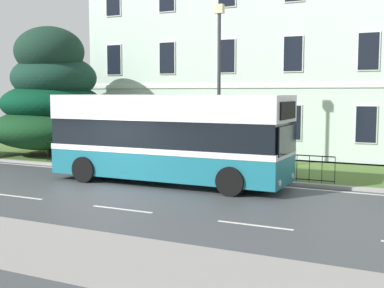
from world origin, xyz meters
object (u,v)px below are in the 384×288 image
at_px(single_decker_bus, 168,137).
at_px(street_lamp_post, 219,77).
at_px(evergreen_tree, 50,99).
at_px(litter_bin, 149,154).
at_px(georgian_townhouse, 257,35).

xyz_separation_m(single_decker_bus, street_lamp_post, (0.72, 2.94, 2.26)).
bearing_deg(evergreen_tree, street_lamp_post, -6.69).
distance_m(evergreen_tree, single_decker_bus, 10.17).
height_order(street_lamp_post, litter_bin, street_lamp_post).
distance_m(single_decker_bus, street_lamp_post, 3.78).
height_order(georgian_townhouse, evergreen_tree, georgian_townhouse).
xyz_separation_m(street_lamp_post, litter_bin, (-3.02, -0.49, -3.25)).
bearing_deg(street_lamp_post, single_decker_bus, -103.76).
xyz_separation_m(evergreen_tree, litter_bin, (6.91, -1.65, -2.30)).
bearing_deg(single_decker_bus, litter_bin, 132.56).
height_order(georgian_townhouse, single_decker_bus, georgian_townhouse).
bearing_deg(evergreen_tree, georgian_townhouse, 44.69).
distance_m(georgian_townhouse, evergreen_tree, 12.15).
bearing_deg(georgian_townhouse, street_lamp_post, -79.79).
bearing_deg(evergreen_tree, single_decker_bus, -24.05).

